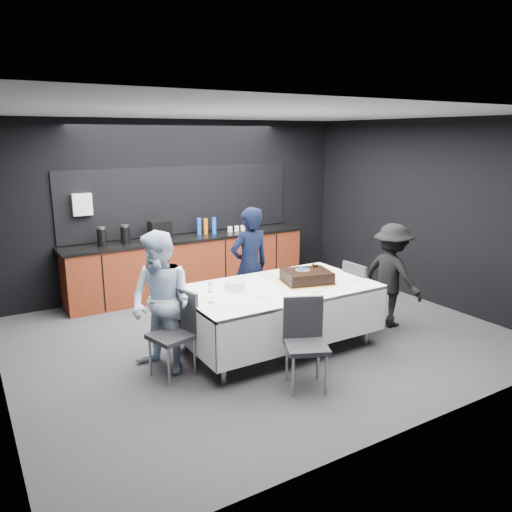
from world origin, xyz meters
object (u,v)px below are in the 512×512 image
at_px(plate_stack, 235,286).
at_px(chair_near, 305,336).
at_px(party_table, 277,297).
at_px(chair_right, 360,291).
at_px(cake_assembly, 307,277).
at_px(person_right, 392,275).
at_px(chair_left, 177,327).
at_px(person_left, 161,303).
at_px(champagne_flute, 210,289).
at_px(person_center, 250,266).

height_order(plate_stack, chair_near, chair_near).
bearing_deg(chair_near, party_table, 73.64).
bearing_deg(chair_near, chair_right, 28.94).
bearing_deg(cake_assembly, person_right, -5.60).
bearing_deg(chair_right, chair_near, -151.06).
bearing_deg(chair_left, person_left, 127.94).
bearing_deg(chair_near, person_left, 137.42).
height_order(cake_assembly, chair_left, cake_assembly).
bearing_deg(plate_stack, party_table, -16.17).
distance_m(champagne_flute, chair_right, 2.24).
distance_m(plate_stack, person_right, 2.26).
distance_m(chair_right, person_left, 2.69).
xyz_separation_m(cake_assembly, chair_left, (-1.71, 0.03, -0.32)).
xyz_separation_m(chair_left, person_right, (3.04, -0.16, 0.17)).
xyz_separation_m(party_table, champagne_flute, (-0.95, -0.13, 0.30)).
bearing_deg(plate_stack, person_center, 49.20).
distance_m(party_table, person_left, 1.43).
bearing_deg(person_center, person_left, 22.72).
bearing_deg(person_center, chair_right, 135.86).
xyz_separation_m(party_table, cake_assembly, (0.40, -0.05, 0.21)).
relative_size(cake_assembly, person_left, 0.45).
distance_m(cake_assembly, person_right, 1.35).
bearing_deg(person_right, party_table, 77.36).
xyz_separation_m(party_table, person_left, (-1.42, 0.13, 0.14)).
bearing_deg(person_right, chair_left, 80.30).
height_order(person_center, person_left, person_center).
bearing_deg(champagne_flute, chair_near, -49.69).
distance_m(plate_stack, person_center, 0.97).
relative_size(plate_stack, chair_left, 0.26).
relative_size(champagne_flute, person_center, 0.14).
xyz_separation_m(plate_stack, person_center, (0.63, 0.73, -0.02)).
bearing_deg(champagne_flute, chair_right, 0.96).
relative_size(chair_right, person_right, 0.65).
height_order(plate_stack, person_right, person_right).
relative_size(party_table, champagne_flute, 10.36).
bearing_deg(person_right, plate_stack, 74.99).
distance_m(champagne_flute, chair_near, 1.13).
relative_size(party_table, chair_near, 2.51).
xyz_separation_m(cake_assembly, person_right, (1.33, -0.13, -0.15)).
xyz_separation_m(cake_assembly, champagne_flute, (-1.35, -0.08, 0.08)).
height_order(plate_stack, champagne_flute, champagne_flute).
relative_size(plate_stack, person_center, 0.15).
relative_size(chair_near, person_center, 0.57).
relative_size(chair_near, person_right, 0.65).
distance_m(plate_stack, champagne_flute, 0.54).
distance_m(cake_assembly, person_center, 0.97).
xyz_separation_m(chair_left, chair_near, (1.03, -0.91, 0.00)).
bearing_deg(champagne_flute, person_center, 42.84).
height_order(chair_right, chair_near, same).
relative_size(party_table, plate_stack, 9.68).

